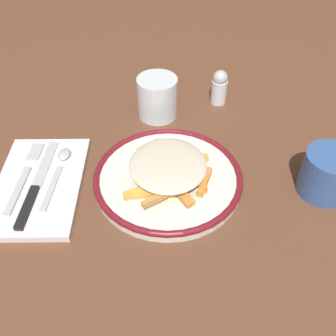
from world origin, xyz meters
TOP-DOWN VIEW (x-y plane):
  - ground_plane at (0.00, 0.00)m, footprint 2.60×2.60m
  - plate at (0.00, 0.00)m, footprint 0.26×0.26m
  - fries_heap at (0.00, -0.00)m, footprint 0.15×0.18m
  - napkin at (-0.22, -0.02)m, footprint 0.15×0.24m
  - fork at (-0.25, -0.00)m, footprint 0.02×0.18m
  - knife at (-0.23, -0.03)m, footprint 0.02×0.21m
  - spoon at (-0.19, 0.02)m, footprint 0.02×0.15m
  - water_glass at (-0.03, 0.21)m, footprint 0.08×0.08m
  - coffee_mug at (0.27, -0.01)m, footprint 0.11×0.09m
  - salt_shaker at (0.11, 0.26)m, footprint 0.03×0.03m

SIDE VIEW (x-z plane):
  - ground_plane at x=0.00m, z-range 0.00..0.00m
  - napkin at x=-0.22m, z-range 0.00..0.01m
  - plate at x=0.00m, z-range 0.00..0.02m
  - fork at x=-0.25m, z-range 0.01..0.02m
  - knife at x=-0.23m, z-range 0.01..0.02m
  - spoon at x=-0.19m, z-range 0.01..0.02m
  - fries_heap at x=0.00m, z-range 0.02..0.06m
  - salt_shaker at x=0.11m, z-range 0.00..0.08m
  - coffee_mug at x=0.27m, z-range 0.00..0.08m
  - water_glass at x=-0.03m, z-range 0.00..0.09m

